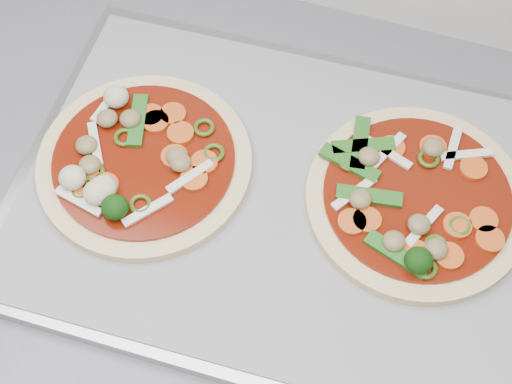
% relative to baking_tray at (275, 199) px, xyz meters
% --- Properties ---
extents(countertop, '(3.60, 0.60, 0.04)m').
position_rel_baking_tray_xyz_m(countertop, '(0.21, -0.05, -0.03)').
color(countertop, slate).
rests_on(countertop, base_cabinet).
extents(baking_tray, '(0.48, 0.36, 0.02)m').
position_rel_baking_tray_xyz_m(baking_tray, '(0.00, 0.00, 0.00)').
color(baking_tray, gray).
rests_on(baking_tray, countertop).
extents(parchment, '(0.47, 0.35, 0.00)m').
position_rel_baking_tray_xyz_m(parchment, '(0.00, 0.00, 0.01)').
color(parchment, gray).
rests_on(parchment, baking_tray).
extents(pizza_left, '(0.25, 0.25, 0.03)m').
position_rel_baking_tray_xyz_m(pizza_left, '(-0.13, -0.01, 0.02)').
color(pizza_left, beige).
rests_on(pizza_left, parchment).
extents(pizza_right, '(0.23, 0.23, 0.03)m').
position_rel_baking_tray_xyz_m(pizza_right, '(0.12, 0.03, 0.02)').
color(pizza_right, beige).
rests_on(pizza_right, parchment).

